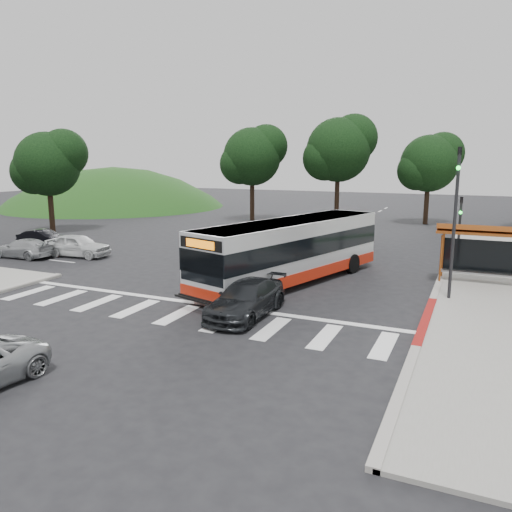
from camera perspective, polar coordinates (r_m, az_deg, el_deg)
The scene contains 19 objects.
ground at distance 24.10m, azimuth -2.51°, elevation -3.41°, with size 140.00×140.00×0.00m, color black.
sidewalk_east at distance 29.47m, azimuth 24.59°, elevation -1.62°, with size 4.00×40.00×0.12m, color gray.
curb_east at distance 29.50m, azimuth 20.72°, elevation -1.29°, with size 0.30×40.00×0.15m, color #9E9991.
curb_east_red at distance 19.82m, azimuth 18.82°, elevation -7.00°, with size 0.32×6.00×0.15m, color maroon.
hillside_nw at distance 66.53m, azimuth -15.78°, elevation 5.47°, with size 44.00×44.00×10.00m, color #1C4415.
crosswalk_ladder at distance 19.93m, azimuth -8.99°, elevation -6.64°, with size 18.00×2.60×0.01m, color silver.
bus_shelter at distance 26.22m, azimuth 24.56°, elevation 2.01°, with size 4.20×1.60×2.86m.
traffic_signal_ne_tall at distance 22.46m, azimuth 21.82°, elevation 4.80°, with size 0.18×0.37×6.50m.
traffic_signal_ne_short at distance 29.57m, azimuth 22.25°, elevation 3.36°, with size 0.18×0.37×4.00m.
tree_north_a at distance 48.54m, azimuth 9.51°, elevation 11.99°, with size 6.60×6.15×10.17m.
tree_north_b at distance 49.11m, azimuth 19.26°, elevation 10.05°, with size 5.72×5.33×8.43m.
tree_north_c at distance 49.33m, azimuth -0.33°, elevation 11.39°, with size 6.16×5.74×9.30m.
tree_west_a at distance 44.79m, azimuth -22.60°, elevation 9.78°, with size 5.72×5.33×8.43m.
transit_bus at distance 24.42m, azimuth 4.04°, elevation 0.47°, with size 2.59×11.93×3.08m, color silver, non-canonical shape.
pedestrian at distance 21.23m, azimuth -4.50°, elevation -3.17°, with size 0.59×0.39×1.63m, color white.
dark_sedan at distance 19.44m, azimuth -1.14°, elevation -4.91°, with size 1.88×4.63×1.34m, color black.
west_car_white at distance 32.98m, azimuth -19.71°, elevation 1.15°, with size 1.68×4.16×1.42m, color silver.
west_car_black at distance 37.52m, azimuth -23.15°, elevation 1.87°, with size 1.27×3.65×1.20m, color black.
west_car_silver at distance 33.94m, azimuth -25.07°, elevation 0.80°, with size 1.64×4.03×1.17m, color #A9ACAE.
Camera 1 is at (10.48, -20.85, 6.03)m, focal length 35.00 mm.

